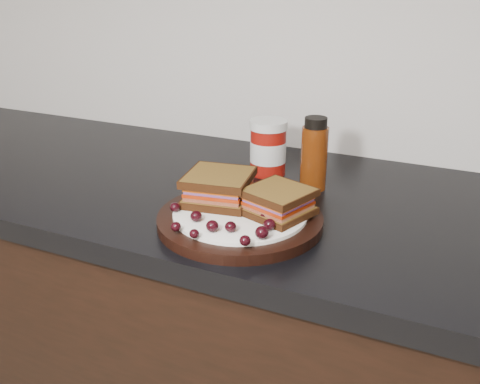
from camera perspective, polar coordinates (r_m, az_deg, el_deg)
The scene contains 26 objects.
base_cabinets at distance 1.36m, azimuth -6.00°, elevation -17.30°, with size 3.96×0.58×0.86m, color black.
countertop at distance 1.13m, azimuth -6.92°, elevation 0.55°, with size 3.98×0.60×0.04m, color black.
plate at distance 0.91m, azimuth 0.00°, elevation -2.98°, with size 0.28×0.28×0.02m, color black.
sandwich_left at distance 0.93m, azimuth -2.27°, elevation 0.49°, with size 0.11×0.11×0.05m, color brown, non-canonical shape.
sandwich_right at distance 0.88m, azimuth 4.11°, elevation -1.05°, with size 0.10×0.10×0.04m, color brown, non-canonical shape.
grape_0 at distance 0.90m, azimuth -6.95°, elevation -1.61°, with size 0.02×0.02×0.02m, color black.
grape_1 at distance 0.86m, azimuth -4.71°, elevation -2.59°, with size 0.02×0.02×0.02m, color black.
grape_2 at distance 0.84m, azimuth -6.86°, elevation -3.69°, with size 0.02×0.02×0.02m, color black.
grape_3 at distance 0.81m, azimuth -4.91°, elevation -4.46°, with size 0.02×0.02×0.01m, color black.
grape_4 at distance 0.83m, azimuth -2.98°, elevation -3.65°, with size 0.02×0.02×0.02m, color black.
grape_5 at distance 0.83m, azimuth -1.01°, elevation -3.72°, with size 0.02×0.02×0.02m, color black.
grape_6 at distance 0.79m, azimuth 0.55°, elevation -5.20°, with size 0.02×0.02×0.02m, color black.
grape_7 at distance 0.81m, azimuth 2.35°, elevation -4.34°, with size 0.02×0.02×0.02m, color black.
grape_8 at distance 0.84m, azimuth 3.16°, elevation -3.47°, with size 0.02×0.02×0.02m, color black.
grape_9 at distance 0.86m, azimuth 2.78°, elevation -2.57°, with size 0.02×0.02×0.02m, color black.
grape_10 at distance 0.88m, azimuth 4.54°, elevation -2.17°, with size 0.02×0.02×0.02m, color black.
grape_11 at distance 0.89m, azimuth 3.91°, elevation -1.78°, with size 0.02×0.02×0.02m, color black.
grape_12 at distance 0.93m, azimuth 4.35°, elevation -0.87°, with size 0.02×0.02×0.02m, color black.
grape_13 at distance 0.96m, azimuth -2.26°, elevation 0.19°, with size 0.02×0.02×0.02m, color black.
grape_14 at distance 0.95m, azimuth -3.55°, elevation -0.36°, with size 0.02×0.02×0.02m, color black.
grape_15 at distance 0.91m, azimuth -4.34°, elevation -1.26°, with size 0.02×0.02×0.02m, color black.
grape_16 at distance 0.96m, azimuth -2.04°, elevation 0.02°, with size 0.02×0.02×0.02m, color black.
grape_17 at distance 0.94m, azimuth -2.57°, elevation -0.49°, with size 0.02×0.02×0.02m, color black.
grape_18 at distance 0.93m, azimuth -5.54°, elevation -0.78°, with size 0.02×0.02×0.02m, color black.
condiment_jar at distance 1.12m, azimuth 3.02°, elevation 4.78°, with size 0.08×0.08×0.12m, color maroon.
oil_bottle at distance 1.05m, azimuth 7.92°, elevation 4.07°, with size 0.05×0.05×0.14m, color #552108.
Camera 1 is at (0.56, 0.82, 1.30)m, focal length 40.00 mm.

